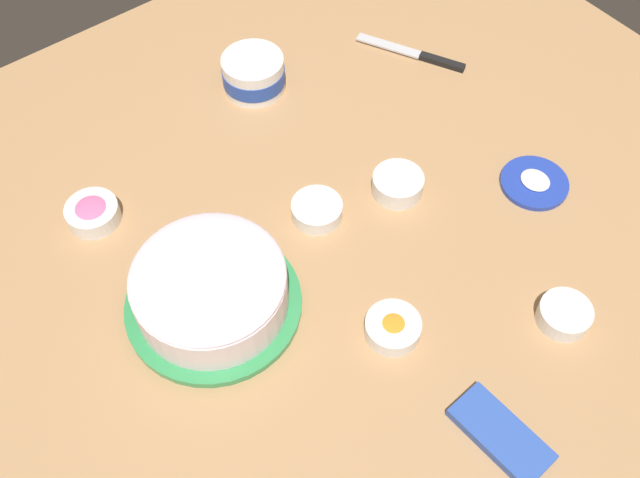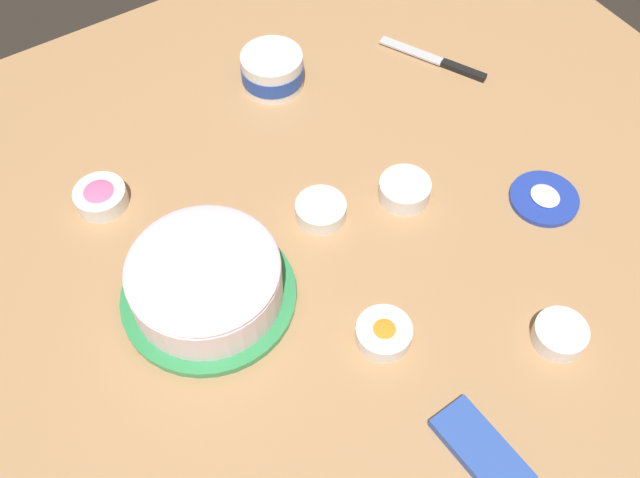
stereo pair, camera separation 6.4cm
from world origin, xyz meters
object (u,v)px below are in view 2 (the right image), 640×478
(frosted_cake, at_px, (206,282))
(sprinkle_bowl_green, at_px, (405,190))
(frosting_tub, at_px, (272,69))
(frosting_tub_lid, at_px, (544,198))
(spreading_knife, at_px, (442,62))
(sprinkle_bowl_pink, at_px, (101,196))
(sprinkle_bowl_rainbow, at_px, (560,334))
(sprinkle_bowl_blue, at_px, (321,210))
(candy_box_lower, at_px, (481,450))
(sprinkle_bowl_orange, at_px, (384,333))

(frosted_cake, bearing_deg, sprinkle_bowl_green, -90.22)
(sprinkle_bowl_green, bearing_deg, frosting_tub, 7.45)
(frosting_tub_lid, bearing_deg, spreading_knife, -9.93)
(frosted_cake, xyz_separation_m, sprinkle_bowl_pink, (0.27, 0.07, -0.03))
(spreading_knife, bearing_deg, sprinkle_bowl_pink, 86.96)
(frosted_cake, distance_m, sprinkle_bowl_rainbow, 0.56)
(sprinkle_bowl_green, height_order, sprinkle_bowl_rainbow, sprinkle_bowl_green)
(frosting_tub_lid, distance_m, sprinkle_bowl_blue, 0.40)
(candy_box_lower, bearing_deg, frosting_tub_lid, -56.69)
(frosting_tub_lid, height_order, sprinkle_bowl_rainbow, sprinkle_bowl_rainbow)
(spreading_knife, height_order, sprinkle_bowl_rainbow, sprinkle_bowl_rainbow)
(frosting_tub, height_order, sprinkle_bowl_blue, frosting_tub)
(sprinkle_bowl_green, xyz_separation_m, sprinkle_bowl_pink, (0.28, 0.46, -0.00))
(frosted_cake, xyz_separation_m, sprinkle_bowl_green, (-0.00, -0.39, -0.03))
(sprinkle_bowl_orange, distance_m, candy_box_lower, 0.22)
(frosting_tub, distance_m, candy_box_lower, 0.82)
(candy_box_lower, bearing_deg, sprinkle_bowl_orange, -0.77)
(frosting_tub, relative_size, candy_box_lower, 0.83)
(sprinkle_bowl_pink, distance_m, sprinkle_bowl_rainbow, 0.80)
(spreading_knife, bearing_deg, frosting_tub_lid, 170.07)
(frosting_tub, bearing_deg, sprinkle_bowl_blue, 163.48)
(frosting_tub_lid, height_order, sprinkle_bowl_blue, sprinkle_bowl_blue)
(frosted_cake, height_order, sprinkle_bowl_rainbow, frosted_cake)
(sprinkle_bowl_blue, relative_size, candy_box_lower, 0.60)
(frosting_tub, distance_m, frosting_tub_lid, 0.58)
(spreading_knife, distance_m, sprinkle_bowl_pink, 0.73)
(sprinkle_bowl_orange, xyz_separation_m, sprinkle_bowl_rainbow, (-0.15, -0.23, 0.00))
(frosted_cake, relative_size, sprinkle_bowl_green, 3.10)
(frosting_tub, distance_m, spreading_knife, 0.35)
(spreading_knife, distance_m, candy_box_lower, 0.81)
(frosting_tub, height_order, sprinkle_bowl_pink, frosting_tub)
(sprinkle_bowl_orange, distance_m, sprinkle_bowl_rainbow, 0.27)
(frosting_tub, bearing_deg, spreading_knife, -113.34)
(candy_box_lower, bearing_deg, spreading_knife, -37.79)
(sprinkle_bowl_green, xyz_separation_m, sprinkle_bowl_rainbow, (-0.36, -0.03, -0.00))
(frosted_cake, bearing_deg, candy_box_lower, -154.60)
(frosted_cake, bearing_deg, sprinkle_bowl_rainbow, -130.39)
(sprinkle_bowl_pink, bearing_deg, sprinkle_bowl_orange, -151.50)
(frosting_tub, xyz_separation_m, spreading_knife, (-0.14, -0.32, -0.03))
(frosting_tub, distance_m, sprinkle_bowl_pink, 0.42)
(sprinkle_bowl_orange, height_order, sprinkle_bowl_blue, sprinkle_bowl_orange)
(sprinkle_bowl_rainbow, bearing_deg, spreading_knife, -21.71)
(frosted_cake, distance_m, frosting_tub, 0.51)
(frosted_cake, height_order, sprinkle_bowl_pink, frosted_cake)
(sprinkle_bowl_blue, bearing_deg, sprinkle_bowl_rainbow, -155.85)
(frosted_cake, relative_size, frosting_tub_lid, 2.32)
(frosted_cake, relative_size, sprinkle_bowl_pink, 3.09)
(sprinkle_bowl_orange, bearing_deg, sprinkle_bowl_blue, -10.52)
(frosted_cake, relative_size, frosting_tub, 2.29)
(spreading_knife, bearing_deg, candy_box_lower, 145.88)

